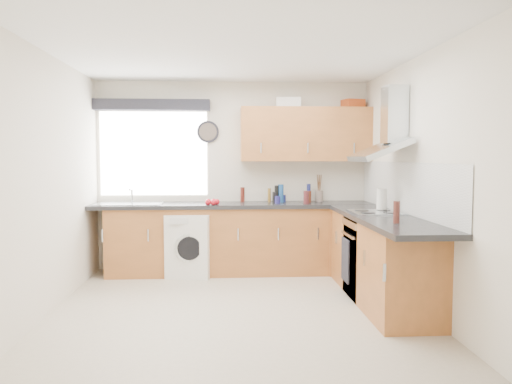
{
  "coord_description": "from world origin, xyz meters",
  "views": [
    {
      "loc": [
        -0.1,
        -4.9,
        1.51
      ],
      "look_at": [
        0.25,
        0.85,
        1.1
      ],
      "focal_mm": 35.0,
      "sensor_mm": 36.0,
      "label": 1
    }
  ],
  "objects": [
    {
      "name": "wall_back",
      "position": [
        0.0,
        1.8,
        1.25
      ],
      "size": [
        3.6,
        0.02,
        2.5
      ],
      "primitive_type": "cube",
      "color": "silver",
      "rests_on": "ground_plane"
    },
    {
      "name": "hob_plate",
      "position": [
        1.5,
        0.3,
        0.92
      ],
      "size": [
        0.52,
        0.52,
        0.01
      ],
      "primitive_type": "cube",
      "color": "silver",
      "rests_on": "worktop_right"
    },
    {
      "name": "base_cab_back",
      "position": [
        -0.1,
        1.51,
        0.43
      ],
      "size": [
        3.0,
        0.58,
        0.86
      ],
      "primitive_type": "cube",
      "color": "#935628",
      "rests_on": "ground_plane"
    },
    {
      "name": "worktop_right",
      "position": [
        1.5,
        0.0,
        0.89
      ],
      "size": [
        0.62,
        2.42,
        0.05
      ],
      "primitive_type": "cube",
      "color": "black",
      "rests_on": "base_cab_right"
    },
    {
      "name": "upper_cabinets",
      "position": [
        0.95,
        1.62,
        1.8
      ],
      "size": [
        1.7,
        0.35,
        0.7
      ],
      "primitive_type": "cube",
      "color": "#935628",
      "rests_on": "wall_back"
    },
    {
      "name": "wall_front",
      "position": [
        0.0,
        -1.8,
        1.25
      ],
      "size": [
        3.6,
        0.02,
        2.5
      ],
      "primitive_type": "cube",
      "color": "silver",
      "rests_on": "ground_plane"
    },
    {
      "name": "window",
      "position": [
        -1.05,
        1.79,
        1.55
      ],
      "size": [
        1.4,
        0.02,
        1.1
      ],
      "primitive_type": "cube",
      "color": "white",
      "rests_on": "wall_back"
    },
    {
      "name": "jar_7",
      "position": [
        1.01,
        1.69,
        1.03
      ],
      "size": [
        0.05,
        0.05,
        0.23
      ],
      "primitive_type": "cylinder",
      "color": "navy",
      "rests_on": "worktop_back"
    },
    {
      "name": "utensil_pot",
      "position": [
        1.15,
        1.7,
        0.98
      ],
      "size": [
        0.13,
        0.13,
        0.15
      ],
      "primitive_type": "cylinder",
      "rotation": [
        0.0,
        0.0,
        0.33
      ],
      "color": "gray",
      "rests_on": "worktop_back"
    },
    {
      "name": "ceiling",
      "position": [
        0.0,
        0.0,
        2.5
      ],
      "size": [
        3.6,
        3.6,
        0.02
      ],
      "primitive_type": "cube",
      "color": "white",
      "rests_on": "wall_back"
    },
    {
      "name": "jar_4",
      "position": [
        0.52,
        1.48,
        0.98
      ],
      "size": [
        0.04,
        0.04,
        0.14
      ],
      "primitive_type": "cylinder",
      "color": "black",
      "rests_on": "worktop_back"
    },
    {
      "name": "tomato_cluster",
      "position": [
        -0.27,
        1.3,
        0.95
      ],
      "size": [
        0.2,
        0.2,
        0.07
      ],
      "primitive_type": null,
      "rotation": [
        0.0,
        0.0,
        -0.27
      ],
      "color": "red",
      "rests_on": "worktop_back"
    },
    {
      "name": "extractor_hood",
      "position": [
        1.6,
        0.3,
        1.77
      ],
      "size": [
        0.52,
        0.78,
        0.66
      ],
      "primitive_type": null,
      "color": "silver",
      "rests_on": "wall_right"
    },
    {
      "name": "wall_right",
      "position": [
        1.8,
        0.0,
        1.25
      ],
      "size": [
        0.02,
        3.6,
        2.5
      ],
      "primitive_type": "cube",
      "color": "silver",
      "rests_on": "ground_plane"
    },
    {
      "name": "jar_3",
      "position": [
        0.92,
        1.35,
        0.99
      ],
      "size": [
        0.07,
        0.07,
        0.17
      ],
      "primitive_type": "cylinder",
      "color": "#4B1A1C",
      "rests_on": "worktop_back"
    },
    {
      "name": "storage_box",
      "position": [
        1.6,
        1.72,
        2.21
      ],
      "size": [
        0.3,
        0.27,
        0.12
      ],
      "primitive_type": "cube",
      "rotation": [
        0.0,
        0.0,
        0.25
      ],
      "color": "#C94C1C",
      "rests_on": "upper_cabinets"
    },
    {
      "name": "jar_9",
      "position": [
        0.62,
        1.58,
        1.03
      ],
      "size": [
        0.07,
        0.07,
        0.24
      ],
      "primitive_type": "cylinder",
      "color": "navy",
      "rests_on": "worktop_back"
    },
    {
      "name": "base_cab_corner",
      "position": [
        1.5,
        1.5,
        0.43
      ],
      "size": [
        0.6,
        0.6,
        0.86
      ],
      "primitive_type": "cube",
      "color": "#935628",
      "rests_on": "ground_plane"
    },
    {
      "name": "jar_8",
      "position": [
        0.55,
        1.65,
        0.96
      ],
      "size": [
        0.05,
        0.05,
        0.1
      ],
      "primitive_type": "cylinder",
      "color": "#391614",
      "rests_on": "worktop_back"
    },
    {
      "name": "worktop_back",
      "position": [
        0.0,
        1.5,
        0.89
      ],
      "size": [
        3.6,
        0.62,
        0.05
      ],
      "primitive_type": "cube",
      "color": "black",
      "rests_on": "base_cab_back"
    },
    {
      "name": "window_blind",
      "position": [
        -1.05,
        1.7,
        2.18
      ],
      "size": [
        1.5,
        0.18,
        0.14
      ],
      "primitive_type": "cube",
      "color": "black",
      "rests_on": "wall_back"
    },
    {
      "name": "ground_plane",
      "position": [
        0.0,
        0.0,
        0.0
      ],
      "size": [
        3.6,
        3.6,
        0.0
      ],
      "primitive_type": "plane",
      "color": "beige"
    },
    {
      "name": "splashback",
      "position": [
        1.79,
        0.3,
        1.18
      ],
      "size": [
        0.01,
        3.0,
        0.54
      ],
      "primitive_type": "cube",
      "color": "white",
      "rests_on": "wall_right"
    },
    {
      "name": "washing_machine",
      "position": [
        -0.55,
        1.4,
        0.4
      ],
      "size": [
        0.62,
        0.61,
        0.79
      ],
      "primitive_type": "cube",
      "rotation": [
        0.0,
        0.0,
        -0.17
      ],
      "color": "white",
      "rests_on": "ground_plane"
    },
    {
      "name": "bottle_0",
      "position": [
        1.44,
        -0.52,
        1.01
      ],
      "size": [
        0.06,
        0.06,
        0.2
      ],
      "primitive_type": "cylinder",
      "color": "#53231D",
      "rests_on": "worktop_right"
    },
    {
      "name": "base_cab_right",
      "position": [
        1.51,
        0.15,
        0.43
      ],
      "size": [
        0.58,
        2.1,
        0.86
      ],
      "primitive_type": "cube",
      "color": "#935628",
      "rests_on": "ground_plane"
    },
    {
      "name": "kitchen_roll",
      "position": [
        1.62,
        0.48,
        1.03
      ],
      "size": [
        0.12,
        0.12,
        0.25
      ],
      "primitive_type": "cylinder",
      "rotation": [
        0.0,
        0.0,
        -0.04
      ],
      "color": "white",
      "rests_on": "worktop_right"
    },
    {
      "name": "jar_10",
      "position": [
        0.47,
        1.62,
        1.0
      ],
      "size": [
        0.04,
        0.04,
        0.18
      ],
      "primitive_type": "cylinder",
      "color": "brown",
      "rests_on": "worktop_back"
    },
    {
      "name": "oven",
      "position": [
        1.5,
        0.3,
        0.42
      ],
      "size": [
        0.56,
        0.58,
        0.85
      ],
      "primitive_type": "cube",
      "color": "black",
      "rests_on": "ground_plane"
    },
    {
      "name": "jar_0",
      "position": [
        0.66,
        1.63,
        0.96
      ],
      "size": [
        0.06,
        0.06,
        0.09
      ],
      "primitive_type": "cylinder",
      "color": "navy",
      "rests_on": "worktop_back"
    },
    {
      "name": "jar_2",
      "position": [
        0.12,
        1.66,
        1.01
      ],
      "size": [
        0.06,
        0.06,
        0.2
      ],
      "primitive_type": "cylinder",
      "color": "#4F1810",
      "rests_on": "worktop_back"
    },
    {
      "name": "wall_left",
      "position": [
        -1.8,
        0.0,
        1.25
      ],
      "size": [
        0.02,
        3.6,
        2.5
      ],
      "primitive_type": "cube",
      "color": "silver",
      "rests_on": "ground_plane"
    },
    {
      "name": "casserole",
      "position": [
        0.73,
        1.72,
        2.22
      ],
      "size": [
        0.34,
        0.25,
        0.13
      ],
      "primitive_type": "cube",
      "rotation": [
        0.0,
        0.0,
        -0.07
      ],
      "color": "white",
      "rests_on": "upper_cabinets"
    },
    {
      "name": "jar_6",
      "position": [
        0.57,
        1.58,
        1.02
      ],
      "size": [
        0.06,
        0.06,
        0.22
      ],
      "primitive_type": "cylinder",
      "color": "black",
      "rests_on": "worktop_back"
    },
    {
      "name": "jar_5",
      "position": [
        0.56,
        1.44,
        0.96
      ],
      "size": [
        0.07,
        0.07,
        0.09
      ],
      "primitive_type": "cylinder",
      "color": "navy",
      "rests_on": "worktop_back"
    },
    {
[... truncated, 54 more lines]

